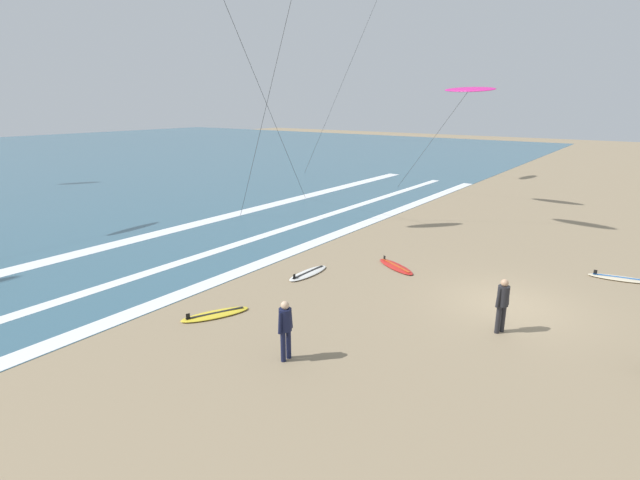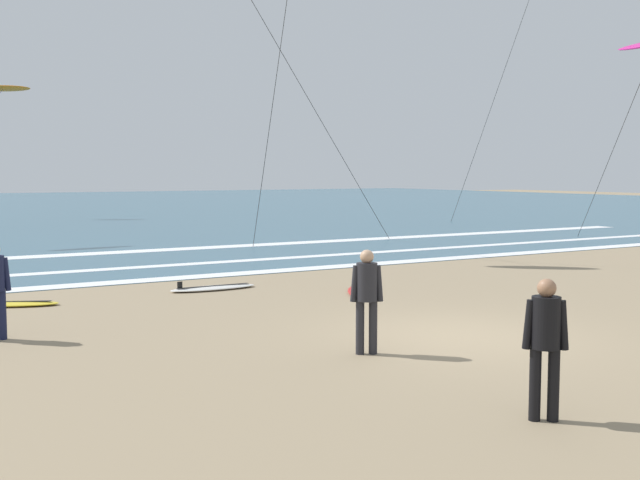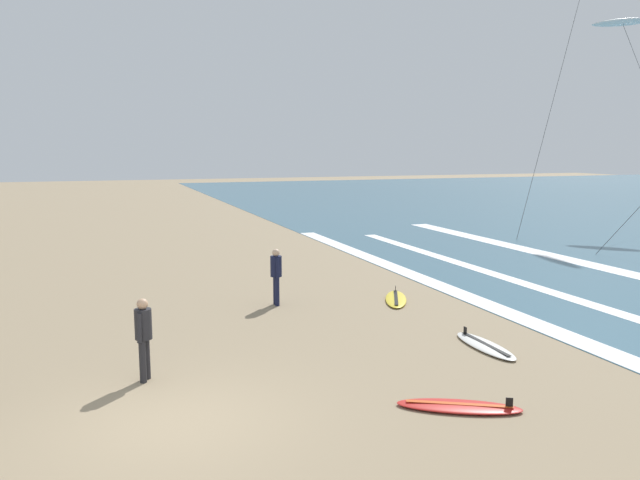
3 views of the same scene
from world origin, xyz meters
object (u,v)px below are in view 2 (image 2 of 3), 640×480
at_px(surfer_left_far, 367,292).
at_px(surfboard_right_spare, 361,292).
at_px(surfer_right_near, 545,336).
at_px(surfboard_foreground_flat, 213,288).
at_px(kite_orange_mid_center, 3,89).
at_px(surfboard_near_water, 7,304).

height_order(surfer_left_far, surfboard_right_spare, surfer_left_far).
bearing_deg(surfer_right_near, surfer_left_far, 88.75).
height_order(surfboard_right_spare, surfboard_foreground_flat, same).
xyz_separation_m(surfer_right_near, surfboard_right_spare, (3.24, 8.56, -0.91)).
bearing_deg(surfboard_right_spare, surfboard_foreground_flat, 138.57).
xyz_separation_m(surfer_left_far, kite_orange_mid_center, (0.99, 40.17, 6.71)).
xyz_separation_m(surfboard_near_water, surfboard_foreground_flat, (4.55, -0.09, 0.00)).
height_order(surfer_right_near, surfboard_foreground_flat, surfer_right_near).
height_order(surfboard_near_water, surfboard_foreground_flat, same).
bearing_deg(surfboard_near_water, surfer_right_near, -70.22).
distance_m(surfer_right_near, surfer_left_far, 3.66).
distance_m(surfboard_right_spare, surfboard_foreground_flat, 3.53).
relative_size(surfer_right_near, surfer_left_far, 1.00).
xyz_separation_m(surfboard_right_spare, surfboard_near_water, (-7.19, 2.43, 0.00)).
distance_m(surfboard_right_spare, surfboard_near_water, 7.59).
xyz_separation_m(surfer_left_far, surfboard_near_water, (-4.03, 7.33, -0.91)).
bearing_deg(surfboard_foreground_flat, surfboard_right_spare, -41.43).
bearing_deg(surfboard_foreground_flat, kite_orange_mid_center, 89.18).
bearing_deg(surfer_right_near, surfboard_right_spare, 69.27).
xyz_separation_m(surfboard_right_spare, surfboard_foreground_flat, (-2.64, 2.33, 0.00)).
height_order(surfer_left_far, surfboard_foreground_flat, surfer_left_far).
bearing_deg(surfboard_right_spare, surfer_left_far, -122.80).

